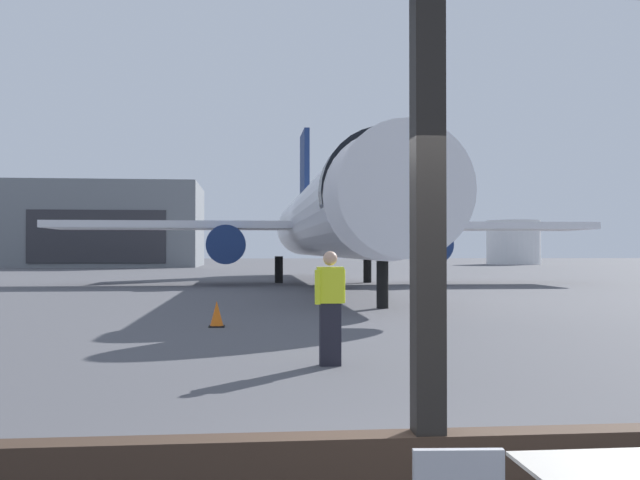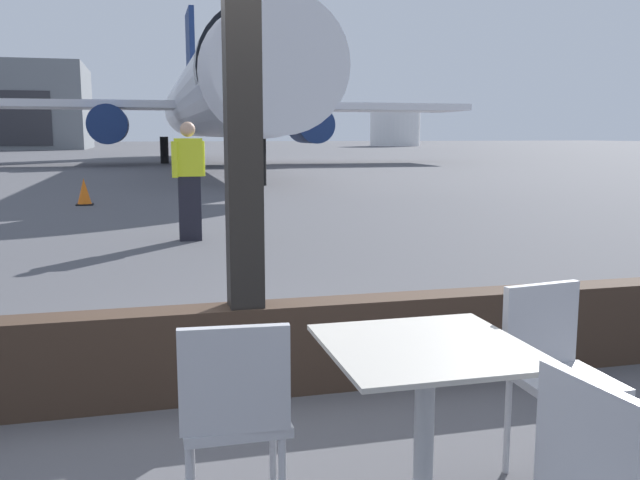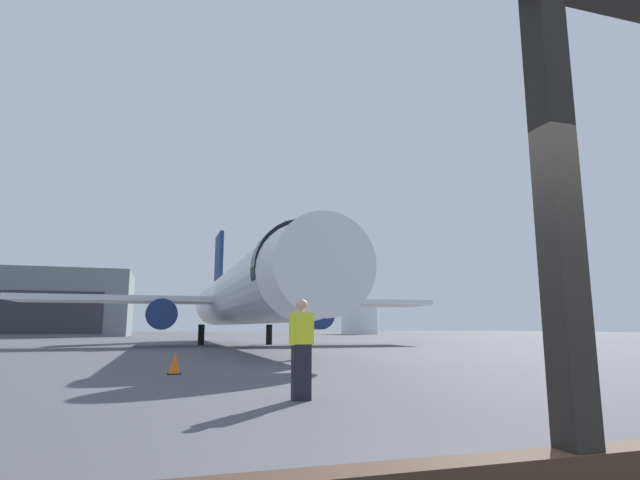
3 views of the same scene
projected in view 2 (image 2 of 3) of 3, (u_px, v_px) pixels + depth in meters
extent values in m
plane|color=#4C4C51|center=(155.00, 160.00, 42.45)|extent=(220.00, 220.00, 0.00)
cube|color=#38281E|center=(247.00, 350.00, 4.10)|extent=(8.08, 0.24, 0.55)
cube|color=black|center=(242.00, 99.00, 3.87)|extent=(0.20, 0.20, 3.51)
cube|color=#ADA89E|center=(426.00, 347.00, 2.65)|extent=(0.77, 0.77, 0.02)
cylinder|color=#9EA0A5|center=(424.00, 438.00, 2.71)|extent=(0.08, 0.08, 0.73)
cube|color=#B2B2B7|center=(233.00, 417.00, 2.66)|extent=(0.40, 0.40, 0.04)
cube|color=#B2B2B7|center=(235.00, 380.00, 2.45)|extent=(0.40, 0.07, 0.39)
cylinder|color=#B2B2B7|center=(191.00, 457.00, 2.83)|extent=(0.03, 0.03, 0.47)
cylinder|color=#B2B2B7|center=(273.00, 450.00, 2.89)|extent=(0.03, 0.03, 0.47)
cube|color=#B2B2B7|center=(566.00, 382.00, 3.02)|extent=(0.40, 0.40, 0.04)
cube|color=#B2B2B7|center=(541.00, 325.00, 3.15)|extent=(0.40, 0.09, 0.39)
cylinder|color=#B2B2B7|center=(621.00, 442.00, 2.96)|extent=(0.03, 0.03, 0.47)
cylinder|color=#B2B2B7|center=(559.00, 456.00, 2.83)|extent=(0.03, 0.03, 0.47)
cylinder|color=#B2B2B7|center=(566.00, 413.00, 3.27)|extent=(0.03, 0.03, 0.47)
cylinder|color=#B2B2B7|center=(507.00, 424.00, 3.15)|extent=(0.03, 0.03, 0.47)
cube|color=#B2B2B7|center=(587.00, 446.00, 1.97)|extent=(0.09, 0.40, 0.39)
cylinder|color=silver|center=(211.00, 100.00, 35.25)|extent=(3.81, 32.67, 3.81)
cone|color=silver|center=(272.00, 68.00, 18.36)|extent=(3.62, 2.60, 3.62)
cylinder|color=black|center=(261.00, 68.00, 20.16)|extent=(3.88, 0.90, 3.88)
cube|color=silver|center=(59.00, 105.00, 34.20)|extent=(13.11, 4.20, 0.36)
cube|color=silver|center=(346.00, 107.00, 37.86)|extent=(13.11, 4.20, 0.36)
cylinder|color=navy|center=(109.00, 125.00, 33.60)|extent=(1.90, 3.20, 1.90)
cylinder|color=navy|center=(310.00, 125.00, 36.09)|extent=(1.90, 3.20, 1.90)
cube|color=navy|center=(190.00, 48.00, 48.80)|extent=(0.36, 4.40, 5.20)
cylinder|color=black|center=(260.00, 162.00, 20.87)|extent=(0.36, 0.36, 1.43)
cylinder|color=black|center=(164.00, 150.00, 36.76)|extent=(0.44, 0.44, 1.43)
cylinder|color=black|center=(253.00, 150.00, 37.93)|extent=(0.44, 0.44, 1.43)
cube|color=black|center=(190.00, 208.00, 10.08)|extent=(0.32, 0.20, 0.95)
cube|color=yellow|center=(188.00, 157.00, 9.96)|extent=(0.40, 0.22, 0.55)
sphere|color=tan|center=(188.00, 129.00, 9.90)|extent=(0.22, 0.22, 0.22)
cylinder|color=yellow|center=(175.00, 159.00, 9.79)|extent=(0.09, 0.09, 0.52)
cylinder|color=yellow|center=(202.00, 159.00, 10.14)|extent=(0.09, 0.09, 0.52)
cone|color=orange|center=(84.00, 192.00, 15.13)|extent=(0.32, 0.32, 0.60)
cube|color=black|center=(85.00, 204.00, 15.18)|extent=(0.36, 0.36, 0.03)
cylinder|color=white|center=(395.00, 125.00, 90.88)|extent=(6.63, 6.63, 5.48)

